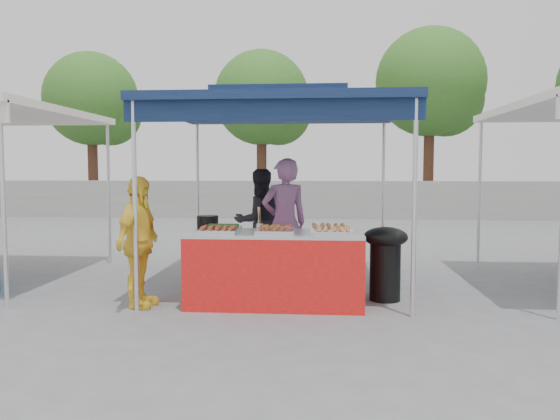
# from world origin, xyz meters

# --- Properties ---
(ground_plane) EXTENTS (80.00, 80.00, 0.00)m
(ground_plane) POSITION_xyz_m (0.00, 0.00, 0.00)
(ground_plane) COLOR slate
(back_wall) EXTENTS (40.00, 0.25, 1.20)m
(back_wall) POSITION_xyz_m (0.00, 11.00, 0.60)
(back_wall) COLOR gray
(back_wall) RESTS_ON ground_plane
(main_canopy) EXTENTS (3.20, 3.20, 2.57)m
(main_canopy) POSITION_xyz_m (0.00, 0.97, 2.37)
(main_canopy) COLOR silver
(main_canopy) RESTS_ON ground_plane
(tree_0) EXTENTS (3.47, 3.40, 5.84)m
(tree_0) POSITION_xyz_m (-7.82, 13.41, 3.99)
(tree_0) COLOR #4B2B1D
(tree_0) RESTS_ON ground_plane
(tree_1) EXTENTS (3.46, 3.38, 5.82)m
(tree_1) POSITION_xyz_m (-1.52, 13.41, 3.97)
(tree_1) COLOR #4B2B1D
(tree_1) RESTS_ON ground_plane
(tree_2) EXTENTS (3.79, 3.78, 6.49)m
(tree_2) POSITION_xyz_m (4.40, 13.41, 4.44)
(tree_2) COLOR #4B2B1D
(tree_2) RESTS_ON ground_plane
(vendor_table) EXTENTS (2.00, 0.80, 0.85)m
(vendor_table) POSITION_xyz_m (0.00, -0.10, 0.43)
(vendor_table) COLOR red
(vendor_table) RESTS_ON ground_plane
(food_tray_fl) EXTENTS (0.42, 0.30, 0.07)m
(food_tray_fl) POSITION_xyz_m (-0.62, -0.34, 0.88)
(food_tray_fl) COLOR white
(food_tray_fl) RESTS_ON vendor_table
(food_tray_fm) EXTENTS (0.42, 0.30, 0.07)m
(food_tray_fm) POSITION_xyz_m (0.02, -0.34, 0.88)
(food_tray_fm) COLOR white
(food_tray_fm) RESTS_ON vendor_table
(food_tray_fr) EXTENTS (0.42, 0.30, 0.07)m
(food_tray_fr) POSITION_xyz_m (0.66, -0.34, 0.88)
(food_tray_fr) COLOR white
(food_tray_fr) RESTS_ON vendor_table
(food_tray_bl) EXTENTS (0.42, 0.30, 0.07)m
(food_tray_bl) POSITION_xyz_m (-0.62, -0.05, 0.88)
(food_tray_bl) COLOR white
(food_tray_bl) RESTS_ON vendor_table
(food_tray_bm) EXTENTS (0.42, 0.30, 0.07)m
(food_tray_bm) POSITION_xyz_m (-0.01, -0.01, 0.88)
(food_tray_bm) COLOR white
(food_tray_bm) RESTS_ON vendor_table
(food_tray_br) EXTENTS (0.42, 0.30, 0.07)m
(food_tray_br) POSITION_xyz_m (0.61, -0.02, 0.88)
(food_tray_br) COLOR white
(food_tray_br) RESTS_ON vendor_table
(cooking_pot) EXTENTS (0.26, 0.26, 0.15)m
(cooking_pot) POSITION_xyz_m (-0.86, 0.25, 0.93)
(cooking_pot) COLOR black
(cooking_pot) RESTS_ON vendor_table
(skewer_cup) EXTENTS (0.08, 0.08, 0.10)m
(skewer_cup) POSITION_xyz_m (-0.17, -0.20, 0.90)
(skewer_cup) COLOR silver
(skewer_cup) RESTS_ON vendor_table
(wok_burner) EXTENTS (0.53, 0.53, 0.89)m
(wok_burner) POSITION_xyz_m (1.29, 0.23, 0.53)
(wok_burner) COLOR black
(wok_burner) RESTS_ON ground_plane
(crate_left) EXTENTS (0.45, 0.31, 0.27)m
(crate_left) POSITION_xyz_m (-0.30, 0.66, 0.13)
(crate_left) COLOR blue
(crate_left) RESTS_ON ground_plane
(crate_right) EXTENTS (0.50, 0.35, 0.30)m
(crate_right) POSITION_xyz_m (0.20, 0.58, 0.15)
(crate_right) COLOR blue
(crate_right) RESTS_ON ground_plane
(crate_stacked) EXTENTS (0.49, 0.34, 0.29)m
(crate_stacked) POSITION_xyz_m (0.20, 0.58, 0.44)
(crate_stacked) COLOR blue
(crate_stacked) RESTS_ON crate_right
(vendor_woman) EXTENTS (0.73, 0.61, 1.71)m
(vendor_woman) POSITION_xyz_m (0.04, 0.90, 0.86)
(vendor_woman) COLOR #A06695
(vendor_woman) RESTS_ON ground_plane
(helper_man) EXTENTS (0.95, 0.87, 1.57)m
(helper_man) POSITION_xyz_m (-0.40, 1.75, 0.79)
(helper_man) COLOR #232328
(helper_man) RESTS_ON ground_plane
(customer_person) EXTENTS (0.48, 0.92, 1.49)m
(customer_person) POSITION_xyz_m (-1.54, -0.31, 0.75)
(customer_person) COLOR yellow
(customer_person) RESTS_ON ground_plane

